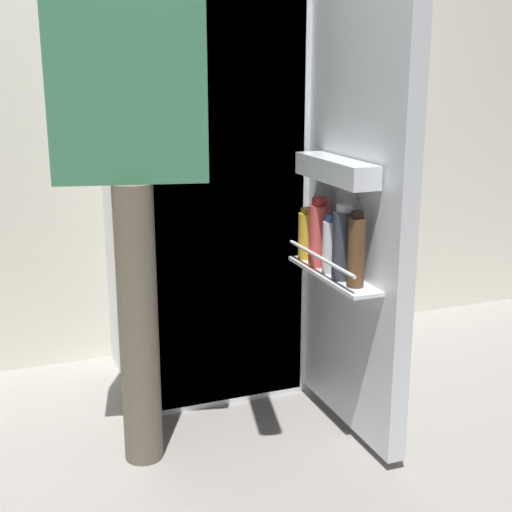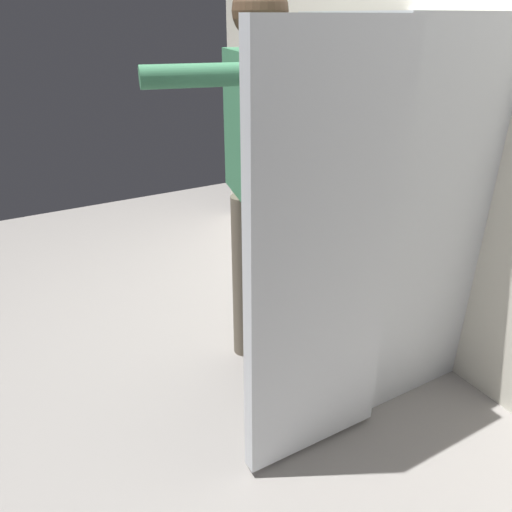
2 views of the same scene
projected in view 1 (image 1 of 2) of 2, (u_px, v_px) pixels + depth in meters
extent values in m
plane|color=gray|center=(251.00, 437.00, 2.37)|extent=(6.07, 6.07, 0.00)
cube|color=silver|center=(171.00, 32.00, 2.83)|extent=(4.40, 0.10, 2.65)
cube|color=silver|center=(199.00, 171.00, 2.65)|extent=(0.63, 0.60, 1.64)
cube|color=white|center=(224.00, 183.00, 2.39)|extent=(0.59, 0.01, 1.60)
cube|color=white|center=(219.00, 163.00, 2.41)|extent=(0.55, 0.09, 0.01)
cube|color=silver|center=(358.00, 188.00, 2.23)|extent=(0.06, 0.60, 1.60)
cube|color=white|center=(333.00, 275.00, 2.27)|extent=(0.10, 0.47, 0.01)
cylinder|color=silver|center=(320.00, 258.00, 2.24)|extent=(0.01, 0.45, 0.01)
cube|color=white|center=(336.00, 170.00, 2.19)|extent=(0.09, 0.40, 0.07)
cylinder|color=#DB4C47|center=(319.00, 236.00, 2.33)|extent=(0.07, 0.07, 0.20)
cylinder|color=#B22D28|center=(320.00, 201.00, 2.30)|extent=(0.05, 0.05, 0.03)
cylinder|color=#333842|center=(343.00, 246.00, 2.18)|extent=(0.06, 0.06, 0.21)
cylinder|color=silver|center=(344.00, 208.00, 2.15)|extent=(0.05, 0.05, 0.02)
cylinder|color=brown|center=(356.00, 253.00, 2.11)|extent=(0.05, 0.05, 0.21)
cylinder|color=black|center=(358.00, 214.00, 2.08)|extent=(0.04, 0.04, 0.02)
cylinder|color=gold|center=(309.00, 236.00, 2.43)|extent=(0.07, 0.07, 0.16)
cylinder|color=#BC8419|center=(309.00, 211.00, 2.40)|extent=(0.06, 0.06, 0.02)
cylinder|color=white|center=(331.00, 247.00, 2.26)|extent=(0.05, 0.05, 0.17)
cylinder|color=#335BB2|center=(331.00, 218.00, 2.23)|extent=(0.04, 0.04, 0.02)
cylinder|color=red|center=(208.00, 147.00, 2.38)|extent=(0.09, 0.09, 0.10)
cylinder|color=#665B4C|center=(139.00, 310.00, 2.29)|extent=(0.12, 0.12, 0.88)
cylinder|color=#665B4C|center=(139.00, 327.00, 2.14)|extent=(0.12, 0.12, 0.88)
cube|color=#3D7F56|center=(127.00, 71.00, 2.02)|extent=(0.48, 0.31, 0.62)
cylinder|color=#3D7F56|center=(130.00, 77.00, 2.24)|extent=(0.08, 0.08, 0.58)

